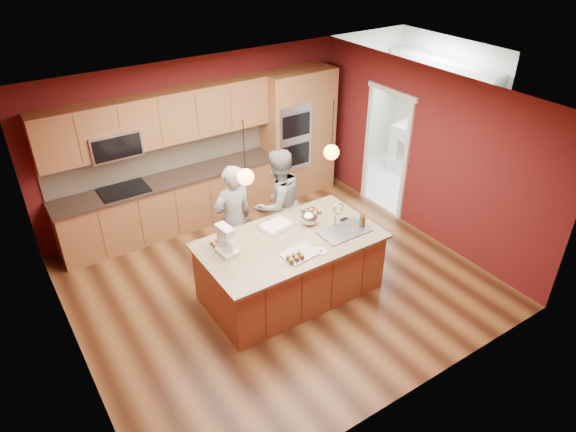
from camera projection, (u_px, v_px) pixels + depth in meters
floor at (277, 281)px, 7.48m from camera, size 5.50×5.50×0.00m
ceiling at (275, 102)px, 6.08m from camera, size 5.50×5.50×0.00m
wall_back at (196, 139)px, 8.57m from camera, size 5.50×0.00×5.50m
wall_front at (413, 307)px, 5.00m from camera, size 5.50×0.00×5.50m
wall_left at (59, 271)px, 5.49m from camera, size 0.00×5.00×5.00m
wall_right at (424, 153)px, 8.08m from camera, size 0.00×5.00×5.00m
cabinet_run at (166, 175)px, 8.25m from camera, size 3.74×0.64×2.30m
oven_column at (298, 133)px, 9.32m from camera, size 1.30×0.62×2.30m
doorway_trim at (386, 154)px, 8.79m from camera, size 0.08×1.11×2.20m
laundry_room at (442, 81)px, 9.38m from camera, size 2.60×2.70×2.70m
pendant_left at (245, 177)px, 5.95m from camera, size 0.20×0.20×0.80m
pendant_right at (331, 152)px, 6.54m from camera, size 0.20×0.20×0.80m
island at (291, 266)px, 7.05m from camera, size 2.42×1.36×1.27m
person_left at (233, 220)px, 7.34m from camera, size 0.64×0.44×1.70m
person_right at (278, 204)px, 7.69m from camera, size 0.93×0.77×1.73m
stand_mixer at (226, 242)px, 6.47m from camera, size 0.24×0.31×0.40m
sheet_cake at (276, 226)px, 7.08m from camera, size 0.51×0.42×0.05m
cooling_rack at (301, 253)px, 6.54m from camera, size 0.51×0.39×0.02m
mixing_bowl at (309, 218)px, 7.11m from camera, size 0.24×0.24×0.21m
plate at (321, 251)px, 6.58m from camera, size 0.16×0.16×0.01m
tumbler at (362, 221)px, 7.06m from camera, size 0.08×0.08×0.17m
phone at (344, 219)px, 7.25m from camera, size 0.14×0.08×0.01m
cupcakes_left at (220, 243)px, 6.68m from camera, size 0.23×0.23×0.07m
cupcakes_rack at (295, 257)px, 6.40m from camera, size 0.24×0.16×0.07m
cupcakes_right at (311, 211)px, 7.39m from camera, size 0.25×0.25×0.08m
washer at (442, 163)px, 9.78m from camera, size 0.78×0.79×0.97m
dryer at (410, 149)px, 10.36m from camera, size 0.72×0.73×0.98m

